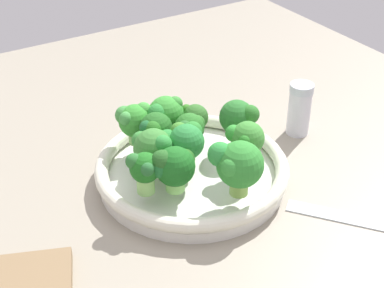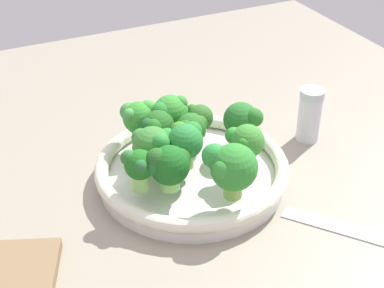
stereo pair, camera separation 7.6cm
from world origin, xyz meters
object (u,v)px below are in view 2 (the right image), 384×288
object	(u,v)px
bowl	(192,171)
broccoli_floret_0	(231,167)
broccoli_floret_10	(170,113)
broccoli_floret_11	(186,141)
broccoli_floret_7	(154,145)
broccoli_floret_6	(191,129)
broccoli_floret_2	(246,142)
broccoli_floret_1	(168,165)
broccoli_floret_5	(242,120)
pepper_shaker	(310,115)
broccoli_floret_8	(138,117)
broccoli_floret_4	(199,117)
broccoli_floret_9	(139,166)
broccoli_floret_3	(158,127)

from	to	relation	value
bowl	broccoli_floret_0	world-z (taller)	broccoli_floret_0
broccoli_floret_10	broccoli_floret_11	distance (cm)	8.60
broccoli_floret_7	broccoli_floret_11	distance (cm)	4.76
broccoli_floret_0	broccoli_floret_6	distance (cm)	12.32
broccoli_floret_6	broccoli_floret_10	world-z (taller)	broccoli_floret_10
broccoli_floret_2	broccoli_floret_10	size ratio (longest dim) A/B	0.96
broccoli_floret_1	broccoli_floret_5	distance (cm)	16.59
broccoli_floret_11	pepper_shaker	xyz separation A→B (cm)	(3.36, -24.75, -3.47)
broccoli_floret_5	pepper_shaker	bearing A→B (deg)	-85.58
broccoli_floret_0	broccoli_floret_7	bearing A→B (deg)	31.66
broccoli_floret_8	broccoli_floret_10	distance (cm)	5.03
broccoli_floret_5	pepper_shaker	xyz separation A→B (cm)	(1.09, -14.05, -3.21)
bowl	broccoli_floret_8	bearing A→B (deg)	29.10
bowl	broccoli_floret_4	size ratio (longest dim) A/B	5.49
broccoli_floret_8	broccoli_floret_9	bearing A→B (deg)	159.18
broccoli_floret_0	broccoli_floret_3	xyz separation A→B (cm)	(15.14, 4.55, -0.91)
bowl	broccoli_floret_11	bearing A→B (deg)	122.03
bowl	broccoli_floret_11	distance (cm)	6.51
broccoli_floret_1	broccoli_floret_11	xyz separation A→B (cm)	(3.95, -4.67, 0.36)
pepper_shaker	broccoli_floret_2	bearing A→B (deg)	113.11
broccoli_floret_6	broccoli_floret_11	bearing A→B (deg)	144.48
broccoli_floret_5	broccoli_floret_6	distance (cm)	8.57
bowl	broccoli_floret_3	xyz separation A→B (cm)	(5.05, 3.44, 5.98)
broccoli_floret_0	broccoli_floret_3	world-z (taller)	broccoli_floret_0
broccoli_floret_0	broccoli_floret_8	distance (cm)	20.17
broccoli_floret_6	pepper_shaker	size ratio (longest dim) A/B	0.69
broccoli_floret_0	broccoli_floret_10	bearing A→B (deg)	4.34
bowl	broccoli_floret_8	size ratio (longest dim) A/B	4.46
broccoli_floret_10	broccoli_floret_7	bearing A→B (deg)	140.95
broccoli_floret_3	broccoli_floret_4	xyz separation A→B (cm)	(1.23, -7.70, -0.79)
bowl	broccoli_floret_0	bearing A→B (deg)	-173.76
broccoli_floret_11	broccoli_floret_3	bearing A→B (deg)	19.66
broccoli_floret_0	broccoli_floret_3	size ratio (longest dim) A/B	1.23
broccoli_floret_4	broccoli_floret_6	size ratio (longest dim) A/B	0.82
broccoli_floret_9	broccoli_floret_11	distance (cm)	8.76
broccoli_floret_3	broccoli_floret_5	bearing A→B (deg)	-105.74
broccoli_floret_9	pepper_shaker	distance (cm)	33.79
broccoli_floret_5	broccoli_floret_10	size ratio (longest dim) A/B	0.94
broccoli_floret_0	broccoli_floret_9	xyz separation A→B (cm)	(6.87, 10.85, -1.06)
broccoli_floret_8	broccoli_floret_4	bearing A→B (deg)	-106.86
broccoli_floret_8	pepper_shaker	world-z (taller)	broccoli_floret_8
broccoli_floret_7	broccoli_floret_9	xyz separation A→B (cm)	(-4.18, 4.04, 0.07)
broccoli_floret_4	broccoli_floret_8	xyz separation A→B (cm)	(2.82, 9.32, 0.89)
pepper_shaker	broccoli_floret_8	bearing A→B (deg)	77.00
broccoli_floret_2	broccoli_floret_8	size ratio (longest dim) A/B	1.04
broccoli_floret_5	broccoli_floret_3	bearing A→B (deg)	74.26
broccoli_floret_8	broccoli_floret_2	bearing A→B (deg)	-139.94
broccoli_floret_8	broccoli_floret_6	bearing A→B (deg)	-139.43
broccoli_floret_7	broccoli_floret_2	bearing A→B (deg)	-114.73
broccoli_floret_5	broccoli_floret_6	bearing A→B (deg)	84.85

